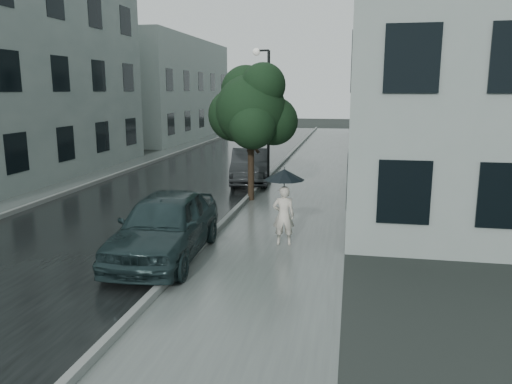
% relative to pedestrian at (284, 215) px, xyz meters
% --- Properties ---
extents(ground, '(120.00, 120.00, 0.00)m').
position_rel_pedestrian_xyz_m(ground, '(-0.43, -2.00, -0.78)').
color(ground, black).
rests_on(ground, ground).
extents(sidewalk, '(3.50, 60.00, 0.01)m').
position_rel_pedestrian_xyz_m(sidewalk, '(-0.18, 10.00, -0.77)').
color(sidewalk, slate).
rests_on(sidewalk, ground).
extents(kerb_near, '(0.15, 60.00, 0.15)m').
position_rel_pedestrian_xyz_m(kerb_near, '(-2.00, 10.00, -0.70)').
color(kerb_near, slate).
rests_on(kerb_near, ground).
extents(asphalt_road, '(6.85, 60.00, 0.00)m').
position_rel_pedestrian_xyz_m(asphalt_road, '(-5.50, 10.00, -0.77)').
color(asphalt_road, black).
rests_on(asphalt_road, ground).
extents(kerb_far, '(0.15, 60.00, 0.15)m').
position_rel_pedestrian_xyz_m(kerb_far, '(-9.00, 10.00, -0.70)').
color(kerb_far, slate).
rests_on(kerb_far, ground).
extents(sidewalk_far, '(1.70, 60.00, 0.01)m').
position_rel_pedestrian_xyz_m(sidewalk_far, '(-9.93, 10.00, -0.77)').
color(sidewalk_far, '#4C5451').
rests_on(sidewalk_far, ground).
extents(building_near, '(7.02, 36.00, 9.00)m').
position_rel_pedestrian_xyz_m(building_near, '(5.05, 17.50, 3.72)').
color(building_near, gray).
rests_on(building_near, ground).
extents(building_far_b, '(7.02, 18.00, 8.00)m').
position_rel_pedestrian_xyz_m(building_far_b, '(-14.20, 28.00, 3.22)').
color(building_far_b, gray).
rests_on(building_far_b, ground).
extents(pedestrian, '(0.61, 0.45, 1.54)m').
position_rel_pedestrian_xyz_m(pedestrian, '(0.00, 0.00, 0.00)').
color(pedestrian, beige).
rests_on(pedestrian, sidewalk).
extents(umbrella, '(1.14, 1.14, 1.09)m').
position_rel_pedestrian_xyz_m(umbrella, '(0.00, 0.01, 1.06)').
color(umbrella, black).
rests_on(umbrella, ground).
extents(street_tree, '(3.26, 2.96, 4.85)m').
position_rel_pedestrian_xyz_m(street_tree, '(-1.88, 5.16, 2.48)').
color(street_tree, '#332619').
rests_on(street_tree, ground).
extents(lamp_post, '(0.84, 0.39, 5.64)m').
position_rel_pedestrian_xyz_m(lamp_post, '(-2.02, 8.85, 2.43)').
color(lamp_post, black).
rests_on(lamp_post, ground).
extents(car_near, '(2.07, 4.67, 1.56)m').
position_rel_pedestrian_xyz_m(car_near, '(-2.63, -1.50, 0.01)').
color(car_near, '#1B2D2F').
rests_on(car_near, ground).
extents(car_far, '(2.23, 4.54, 1.43)m').
position_rel_pedestrian_xyz_m(car_far, '(-2.63, 8.55, -0.05)').
color(car_far, '#242729').
rests_on(car_far, ground).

